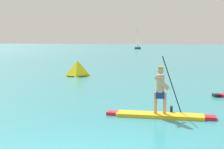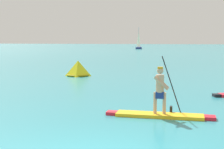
{
  "view_description": "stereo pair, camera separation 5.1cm",
  "coord_description": "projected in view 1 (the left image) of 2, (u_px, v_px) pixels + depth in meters",
  "views": [
    {
      "loc": [
        2.13,
        -6.14,
        2.5
      ],
      "look_at": [
        -2.24,
        8.19,
        0.96
      ],
      "focal_mm": 53.37,
      "sensor_mm": 36.0,
      "label": 1
    },
    {
      "loc": [
        2.18,
        -6.13,
        2.5
      ],
      "look_at": [
        -2.24,
        8.19,
        0.96
      ],
      "focal_mm": 53.37,
      "sensor_mm": 36.0,
      "label": 2
    }
  ],
  "objects": [
    {
      "name": "race_marker_buoy",
      "position": [
        78.0,
        69.0,
        23.39
      ],
      "size": [
        1.61,
        1.61,
        1.09
      ],
      "color": "yellow",
      "rests_on": "ground"
    },
    {
      "name": "paddleboarder_mid_center",
      "position": [
        161.0,
        107.0,
        10.89
      ],
      "size": [
        3.57,
        0.96,
        2.02
      ],
      "rotation": [
        0.0,
        0.0,
        0.07
      ],
      "color": "yellow",
      "rests_on": "ground"
    },
    {
      "name": "sailboat_left_horizon",
      "position": [
        138.0,
        46.0,
        98.69
      ],
      "size": [
        3.15,
        6.44,
        6.29
      ],
      "rotation": [
        0.0,
        0.0,
        4.94
      ],
      "color": "navy",
      "rests_on": "ground"
    }
  ]
}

